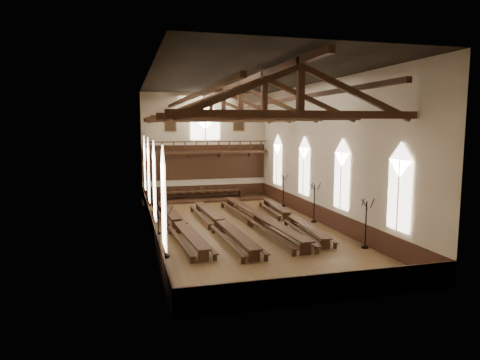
# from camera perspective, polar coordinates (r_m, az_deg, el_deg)

# --- Properties ---
(ground) EXTENTS (26.00, 26.00, 0.00)m
(ground) POSITION_cam_1_polar(r_m,az_deg,el_deg) (29.37, 0.06, -6.36)
(ground) COLOR brown
(ground) RESTS_ON ground
(room_walls) EXTENTS (26.00, 26.00, 26.00)m
(room_walls) POSITION_cam_1_polar(r_m,az_deg,el_deg) (28.56, 0.07, 6.34)
(room_walls) COLOR #C1B092
(room_walls) RESTS_ON ground
(wainscot_band) EXTENTS (12.00, 26.00, 1.20)m
(wainscot_band) POSITION_cam_1_polar(r_m,az_deg,el_deg) (29.24, 0.06, -5.22)
(wainscot_band) COLOR #381B11
(wainscot_band) RESTS_ON ground
(side_windows) EXTENTS (11.85, 19.80, 4.50)m
(side_windows) POSITION_cam_1_polar(r_m,az_deg,el_deg) (28.73, 0.07, 0.91)
(side_windows) COLOR white
(side_windows) RESTS_ON room_walls
(end_window) EXTENTS (2.80, 0.12, 3.80)m
(end_window) POSITION_cam_1_polar(r_m,az_deg,el_deg) (41.14, -4.66, 7.65)
(end_window) COLOR white
(end_window) RESTS_ON room_walls
(minstrels_gallery) EXTENTS (11.80, 1.24, 3.70)m
(minstrels_gallery) POSITION_cam_1_polar(r_m,az_deg,el_deg) (41.02, -4.55, 3.01)
(minstrels_gallery) COLOR #3A2412
(minstrels_gallery) RESTS_ON room_walls
(portraits) EXTENTS (7.75, 0.09, 1.45)m
(portraits) POSITION_cam_1_polar(r_m,az_deg,el_deg) (41.14, -4.66, 7.48)
(portraits) COLOR brown
(portraits) RESTS_ON room_walls
(roof_trusses) EXTENTS (11.70, 25.70, 2.80)m
(roof_trusses) POSITION_cam_1_polar(r_m,az_deg,el_deg) (28.58, 0.07, 9.86)
(roof_trusses) COLOR #3A2412
(roof_trusses) RESTS_ON room_walls
(refectory_row_a) EXTENTS (1.96, 14.31, 0.73)m
(refectory_row_a) POSITION_cam_1_polar(r_m,az_deg,el_deg) (28.56, -8.32, -5.73)
(refectory_row_a) COLOR #3A2412
(refectory_row_a) RESTS_ON ground
(refectory_row_b) EXTENTS (1.76, 14.41, 0.75)m
(refectory_row_b) POSITION_cam_1_polar(r_m,az_deg,el_deg) (28.36, -2.62, -5.74)
(refectory_row_b) COLOR #3A2412
(refectory_row_b) RESTS_ON ground
(refectory_row_c) EXTENTS (2.01, 15.10, 0.82)m
(refectory_row_c) POSITION_cam_1_polar(r_m,az_deg,el_deg) (29.80, 2.58, -5.00)
(refectory_row_c) COLOR #3A2412
(refectory_row_c) RESTS_ON ground
(refectory_row_d) EXTENTS (1.81, 13.78, 0.68)m
(refectory_row_d) POSITION_cam_1_polar(r_m,az_deg,el_deg) (30.77, 6.73, -4.85)
(refectory_row_d) COLOR #3A2412
(refectory_row_d) RESTS_ON ground
(dais) EXTENTS (11.40, 2.96, 0.20)m
(dais) POSITION_cam_1_polar(r_m,az_deg,el_deg) (40.17, -4.82, -2.55)
(dais) COLOR #381B11
(dais) RESTS_ON ground
(high_table) EXTENTS (7.58, 0.93, 0.71)m
(high_table) POSITION_cam_1_polar(r_m,az_deg,el_deg) (40.05, -4.83, -1.57)
(high_table) COLOR #3A2412
(high_table) RESTS_ON dais
(high_chairs) EXTENTS (7.65, 0.46, 0.93)m
(high_chairs) POSITION_cam_1_polar(r_m,az_deg,el_deg) (40.79, -5.01, -1.55)
(high_chairs) COLOR #3A2412
(high_chairs) RESTS_ON dais
(candelabrum_left_near) EXTENTS (0.83, 0.81, 2.78)m
(candelabrum_left_near) POSITION_cam_1_polar(r_m,az_deg,el_deg) (23.07, -9.91, -8.10)
(candelabrum_left_near) COLOR black
(candelabrum_left_near) RESTS_ON ground
(candelabrum_left_mid) EXTENTS (0.69, 0.79, 2.56)m
(candelabrum_left_mid) POSITION_cam_1_polar(r_m,az_deg,el_deg) (28.04, -10.86, -5.52)
(candelabrum_left_mid) COLOR black
(candelabrum_left_mid) RESTS_ON ground
(candelabrum_left_far) EXTENTS (0.71, 0.79, 2.58)m
(candelabrum_left_far) POSITION_cam_1_polar(r_m,az_deg,el_deg) (33.00, -11.52, -3.61)
(candelabrum_left_far) COLOR black
(candelabrum_left_far) RESTS_ON ground
(candelabrum_right_near) EXTENTS (0.86, 0.82, 2.86)m
(candelabrum_right_near) POSITION_cam_1_polar(r_m,az_deg,el_deg) (25.38, 16.39, -6.83)
(candelabrum_right_near) COLOR black
(candelabrum_right_near) RESTS_ON ground
(candelabrum_right_mid) EXTENTS (0.87, 0.82, 2.87)m
(candelabrum_right_mid) POSITION_cam_1_polar(r_m,az_deg,el_deg) (31.28, 9.84, -4.00)
(candelabrum_right_mid) COLOR black
(candelabrum_right_mid) RESTS_ON ground
(candelabrum_right_far) EXTENTS (0.77, 0.88, 2.87)m
(candelabrum_right_far) POSITION_cam_1_polar(r_m,az_deg,el_deg) (36.91, 5.79, -2.22)
(candelabrum_right_far) COLOR black
(candelabrum_right_far) RESTS_ON ground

